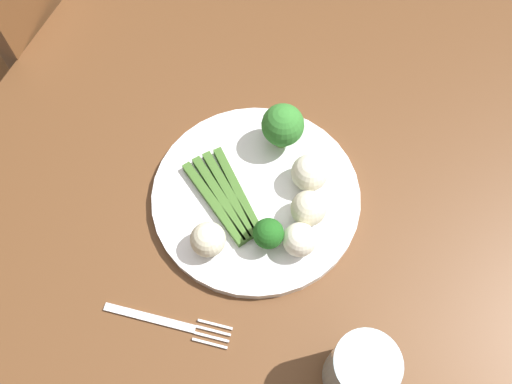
% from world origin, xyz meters
% --- Properties ---
extents(ground_plane, '(6.00, 6.00, 0.02)m').
position_xyz_m(ground_plane, '(0.00, 0.00, -0.01)').
color(ground_plane, gray).
extents(dining_table, '(1.20, 1.01, 0.76)m').
position_xyz_m(dining_table, '(0.00, 0.00, 0.65)').
color(dining_table, brown).
rests_on(dining_table, ground_plane).
extents(chair, '(0.45, 0.45, 0.87)m').
position_xyz_m(chair, '(-0.19, -0.64, 0.50)').
color(chair, brown).
rests_on(chair, ground_plane).
extents(plate, '(0.29, 0.29, 0.01)m').
position_xyz_m(plate, '(0.08, -0.05, 0.77)').
color(plate, white).
rests_on(plate, dining_table).
extents(asparagus_bundle, '(0.13, 0.14, 0.01)m').
position_xyz_m(asparagus_bundle, '(0.10, -0.09, 0.78)').
color(asparagus_bundle, '#3D6626').
rests_on(asparagus_bundle, plate).
extents(broccoli_right, '(0.04, 0.04, 0.05)m').
position_xyz_m(broccoli_right, '(0.14, -0.01, 0.80)').
color(broccoli_right, '#4C7F2B').
rests_on(broccoli_right, plate).
extents(broccoli_outer_edge, '(0.06, 0.06, 0.07)m').
position_xyz_m(broccoli_outer_edge, '(-0.01, -0.05, 0.82)').
color(broccoli_outer_edge, '#609E3D').
rests_on(broccoli_outer_edge, plate).
extents(cauliflower_front, '(0.05, 0.05, 0.05)m').
position_xyz_m(cauliflower_front, '(0.03, 0.01, 0.80)').
color(cauliflower_front, silver).
rests_on(cauliflower_front, plate).
extents(cauliflower_front_left, '(0.04, 0.04, 0.04)m').
position_xyz_m(cauliflower_front_left, '(0.13, 0.03, 0.80)').
color(cauliflower_front_left, white).
rests_on(cauliflower_front_left, plate).
extents(cauliflower_back_right, '(0.05, 0.05, 0.05)m').
position_xyz_m(cauliflower_back_right, '(0.08, 0.02, 0.80)').
color(cauliflower_back_right, beige).
rests_on(cauliflower_back_right, plate).
extents(cauliflower_edge, '(0.05, 0.05, 0.05)m').
position_xyz_m(cauliflower_edge, '(0.17, -0.08, 0.80)').
color(cauliflower_edge, beige).
rests_on(cauliflower_edge, plate).
extents(fork, '(0.04, 0.17, 0.00)m').
position_xyz_m(fork, '(0.28, -0.09, 0.76)').
color(fork, silver).
rests_on(fork, dining_table).
extents(water_glass, '(0.07, 0.07, 0.10)m').
position_xyz_m(water_glass, '(0.26, 0.14, 0.81)').
color(water_glass, silver).
rests_on(water_glass, dining_table).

